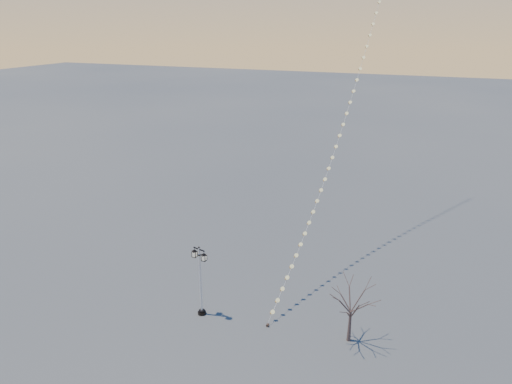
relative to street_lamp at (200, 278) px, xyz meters
The scene contains 4 objects.
ground 4.11m from the street_lamp, 19.14° to the right, with size 300.00×300.00×0.00m, color #494B49.
street_lamp is the anchor object (origin of this frame).
bare_tree 9.06m from the street_lamp, ahead, with size 2.17×2.17×3.59m.
kite_train 18.00m from the street_lamp, 66.61° to the left, with size 3.55×26.52×26.89m.
Camera 1 is at (9.29, -20.89, 17.18)m, focal length 32.93 mm.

